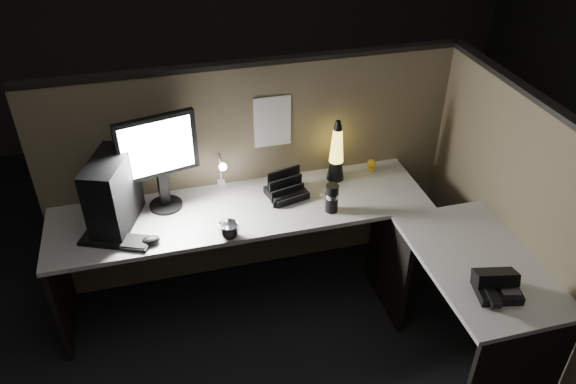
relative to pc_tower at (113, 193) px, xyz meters
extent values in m
plane|color=black|center=(0.87, -0.64, -0.95)|extent=(6.00, 6.00, 0.00)
cube|color=brown|center=(0.87, 0.29, -0.20)|extent=(2.66, 0.06, 1.50)
cube|color=brown|center=(2.20, -0.54, -0.20)|extent=(0.06, 1.66, 1.50)
cube|color=beige|center=(0.72, -0.04, -0.23)|extent=(2.30, 0.60, 0.03)
cube|color=beige|center=(1.87, -0.84, -0.23)|extent=(0.60, 1.00, 0.03)
cube|color=black|center=(-0.41, -0.04, -0.60)|extent=(0.03, 0.55, 0.70)
cube|color=black|center=(1.87, -1.32, -0.60)|extent=(0.55, 0.03, 0.70)
cube|color=black|center=(1.59, -0.34, -0.60)|extent=(0.03, 0.55, 0.70)
cube|color=black|center=(0.00, 0.00, 0.00)|extent=(0.32, 0.45, 0.43)
cylinder|color=black|center=(0.28, 0.10, -0.21)|extent=(0.20, 0.20, 0.02)
cube|color=black|center=(0.28, 0.12, -0.09)|extent=(0.06, 0.06, 0.22)
cube|color=black|center=(0.28, 0.12, 0.19)|extent=(0.46, 0.14, 0.38)
cube|color=white|center=(0.28, 0.10, 0.19)|extent=(0.40, 0.10, 0.32)
cube|color=black|center=(-0.02, -0.18, -0.21)|extent=(0.42, 0.28, 0.02)
ellipsoid|color=black|center=(0.17, -0.23, -0.20)|extent=(0.11, 0.08, 0.04)
cube|color=silver|center=(0.64, 0.24, -0.20)|extent=(0.04, 0.05, 0.03)
cylinder|color=silver|center=(0.64, 0.24, -0.09)|extent=(0.01, 0.01, 0.20)
cylinder|color=silver|center=(0.64, 0.18, 0.01)|extent=(0.01, 0.13, 0.01)
sphere|color=white|center=(0.64, 0.10, 0.01)|extent=(0.05, 0.05, 0.05)
cube|color=black|center=(1.02, 0.02, -0.19)|extent=(0.27, 0.25, 0.05)
cube|color=black|center=(1.02, -0.01, -0.16)|extent=(0.22, 0.07, 0.08)
cube|color=black|center=(1.02, 0.09, -0.12)|extent=(0.22, 0.07, 0.15)
cone|color=black|center=(1.38, 0.13, -0.15)|extent=(0.11, 0.11, 0.13)
cone|color=yellow|center=(1.38, 0.13, 0.03)|extent=(0.09, 0.09, 0.23)
sphere|color=#906615|center=(1.38, 0.13, -0.04)|extent=(0.05, 0.05, 0.05)
sphere|color=#906615|center=(1.38, 0.13, 0.04)|extent=(0.03, 0.03, 0.03)
cone|color=black|center=(1.38, 0.13, 0.17)|extent=(0.06, 0.06, 0.06)
cylinder|color=black|center=(1.24, -0.20, -0.13)|extent=(0.08, 0.08, 0.18)
imported|color=#B3B3BA|center=(0.60, -0.30, -0.17)|extent=(0.13, 0.13, 0.10)
sphere|color=yellow|center=(1.64, 0.17, -0.16)|extent=(0.06, 0.06, 0.06)
cube|color=white|center=(0.99, 0.26, 0.19)|extent=(0.24, 0.00, 0.34)
cube|color=black|center=(1.82, -1.08, -0.19)|extent=(0.24, 0.22, 0.05)
cube|color=black|center=(1.82, -1.04, -0.14)|extent=(0.23, 0.16, 0.10)
cube|color=black|center=(1.75, -1.12, -0.17)|extent=(0.08, 0.16, 0.03)
cube|color=#3F3F42|center=(1.86, -1.10, -0.17)|extent=(0.11, 0.11, 0.00)
camera|label=1|loc=(0.29, -2.77, 1.79)|focal=35.00mm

